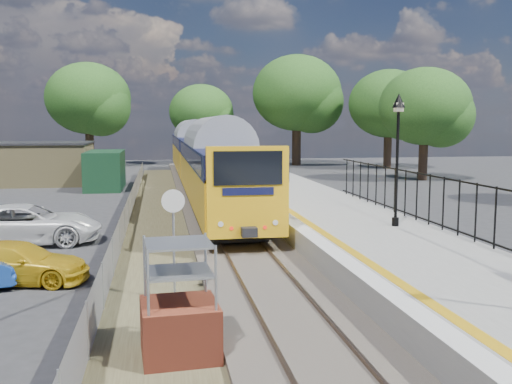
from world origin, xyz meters
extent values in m
plane|color=#2D2D30|center=(0.00, 0.00, 0.00)|extent=(120.00, 120.00, 0.00)
cube|color=#473F38|center=(0.00, 10.00, 0.10)|extent=(3.40, 80.00, 0.20)
cube|color=#4C472D|center=(-2.90, 8.00, 0.03)|extent=(2.60, 70.00, 0.06)
cube|color=brown|center=(-0.72, 10.00, 0.22)|extent=(0.07, 80.00, 0.14)
cube|color=brown|center=(0.72, 10.00, 0.22)|extent=(0.07, 80.00, 0.14)
cube|color=gray|center=(4.20, 8.00, 0.45)|extent=(5.00, 70.00, 0.90)
cube|color=silver|center=(1.95, 8.00, 0.91)|extent=(0.50, 70.00, 0.01)
cube|color=gold|center=(2.45, 8.00, 0.91)|extent=(0.30, 70.00, 0.01)
cylinder|color=black|center=(5.30, 6.00, 1.05)|extent=(0.24, 0.24, 0.30)
cylinder|color=black|center=(5.30, 6.00, 2.90)|extent=(0.10, 0.10, 3.70)
cube|color=black|center=(5.30, 6.00, 4.85)|extent=(0.08, 0.08, 0.30)
cube|color=beige|center=(5.30, 6.00, 5.02)|extent=(0.26, 0.26, 0.30)
cone|color=black|center=(5.30, 6.00, 5.25)|extent=(0.44, 0.44, 0.50)
cube|color=black|center=(6.55, 2.50, 2.65)|extent=(0.05, 26.00, 0.05)
cube|color=#9E8D59|center=(-12.00, 32.00, 1.50)|extent=(8.00, 6.00, 3.00)
cube|color=black|center=(-12.00, 32.00, 3.05)|extent=(8.20, 6.20, 0.15)
cube|color=#14381C|center=(-6.50, 28.00, 1.30)|extent=(2.40, 6.00, 2.60)
cylinder|color=#332319|center=(-10.00, 50.00, 1.92)|extent=(0.88, 0.88, 3.85)
ellipsoid|color=#26511B|center=(-10.00, 50.00, 7.15)|extent=(8.80, 8.80, 7.48)
cylinder|color=#332319|center=(2.00, 52.00, 1.57)|extent=(0.72, 0.72, 3.15)
ellipsoid|color=#26511B|center=(2.00, 52.00, 5.85)|extent=(7.20, 7.20, 6.12)
cylinder|color=#332319|center=(12.00, 48.00, 2.10)|extent=(0.96, 0.96, 4.20)
ellipsoid|color=#26511B|center=(12.00, 48.00, 7.80)|extent=(9.60, 9.60, 8.16)
cylinder|color=#332319|center=(20.00, 42.00, 1.75)|extent=(0.80, 0.80, 3.50)
ellipsoid|color=#26511B|center=(20.00, 42.00, 6.50)|extent=(8.00, 8.00, 6.80)
cylinder|color=#332319|center=(18.00, 30.00, 1.57)|extent=(0.72, 0.72, 3.15)
ellipsoid|color=#26511B|center=(18.00, 30.00, 5.85)|extent=(7.20, 7.20, 6.12)
cube|color=gold|center=(0.00, 15.67, 1.69)|extent=(2.80, 20.00, 1.90)
cube|color=#0F1238|center=(0.00, 15.67, 2.99)|extent=(2.82, 20.00, 0.90)
cube|color=black|center=(0.00, 15.67, 2.99)|extent=(2.82, 18.00, 0.70)
cube|color=black|center=(0.00, 15.67, 0.51)|extent=(2.00, 18.00, 0.45)
cube|color=gold|center=(0.00, 36.27, 1.69)|extent=(2.80, 20.00, 1.90)
cube|color=#0F1238|center=(0.00, 36.27, 2.99)|extent=(2.82, 20.00, 0.90)
cube|color=black|center=(0.00, 36.27, 2.99)|extent=(2.82, 18.00, 0.70)
cube|color=black|center=(0.00, 36.27, 0.51)|extent=(2.00, 18.00, 0.45)
cube|color=black|center=(0.00, 5.46, 3.04)|extent=(2.24, 0.04, 1.10)
cube|color=#963A26|center=(-2.50, -2.06, 0.55)|extent=(1.52, 1.52, 1.09)
cylinder|color=#999EA3|center=(-2.50, 1.49, 1.28)|extent=(0.06, 0.06, 2.56)
cylinder|color=silver|center=(-2.50, 1.44, 2.56)|extent=(0.58, 0.06, 0.57)
imported|color=gold|center=(-6.81, 3.94, 0.58)|extent=(4.21, 2.30, 1.16)
imported|color=silver|center=(-7.71, 9.43, 0.75)|extent=(5.43, 2.62, 1.49)
camera|label=1|loc=(-2.83, -12.57, 4.43)|focal=40.00mm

